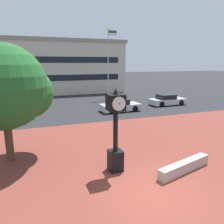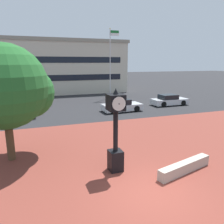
{
  "view_description": "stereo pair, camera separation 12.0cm",
  "coord_description": "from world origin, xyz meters",
  "px_view_note": "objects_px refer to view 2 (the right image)",
  "views": [
    {
      "loc": [
        -4.06,
        -6.6,
        4.99
      ],
      "look_at": [
        -0.93,
        2.04,
        2.89
      ],
      "focal_mm": 34.89,
      "sensor_mm": 36.0,
      "label": 1
    },
    {
      "loc": [
        -3.95,
        -6.64,
        4.99
      ],
      "look_at": [
        -0.93,
        2.04,
        2.89
      ],
      "focal_mm": 34.89,
      "sensor_mm": 36.0,
      "label": 2
    }
  ],
  "objects_px": {
    "car_street_mid": "(10,113)",
    "civic_building": "(44,66)",
    "plaza_tree": "(10,88)",
    "street_clock": "(116,131)",
    "car_street_near": "(121,106)",
    "flagpole_primary": "(111,60)",
    "car_street_far": "(169,100)"
  },
  "relations": [
    {
      "from": "street_clock",
      "to": "car_street_mid",
      "type": "xyz_separation_m",
      "value": [
        -5.66,
        12.12,
        -1.37
      ]
    },
    {
      "from": "plaza_tree",
      "to": "car_street_far",
      "type": "xyz_separation_m",
      "value": [
        16.09,
        9.96,
        -3.16
      ]
    },
    {
      "from": "plaza_tree",
      "to": "flagpole_primary",
      "type": "height_order",
      "value": "flagpole_primary"
    },
    {
      "from": "car_street_far",
      "to": "flagpole_primary",
      "type": "xyz_separation_m",
      "value": [
        -4.9,
        7.17,
        4.7
      ]
    },
    {
      "from": "plaza_tree",
      "to": "car_street_near",
      "type": "relative_size",
      "value": 1.42
    },
    {
      "from": "car_street_near",
      "to": "civic_building",
      "type": "bearing_deg",
      "value": -164.78
    },
    {
      "from": "plaza_tree",
      "to": "street_clock",
      "type": "bearing_deg",
      "value": -33.96
    },
    {
      "from": "civic_building",
      "to": "car_street_near",
      "type": "bearing_deg",
      "value": -71.48
    },
    {
      "from": "flagpole_primary",
      "to": "civic_building",
      "type": "relative_size",
      "value": 0.35
    },
    {
      "from": "street_clock",
      "to": "car_street_near",
      "type": "bearing_deg",
      "value": 65.44
    },
    {
      "from": "car_street_mid",
      "to": "civic_building",
      "type": "bearing_deg",
      "value": 171.25
    },
    {
      "from": "car_street_far",
      "to": "car_street_near",
      "type": "bearing_deg",
      "value": -79.98
    },
    {
      "from": "plaza_tree",
      "to": "civic_building",
      "type": "bearing_deg",
      "value": 84.51
    },
    {
      "from": "street_clock",
      "to": "flagpole_primary",
      "type": "relative_size",
      "value": 0.41
    },
    {
      "from": "car_street_near",
      "to": "car_street_far",
      "type": "bearing_deg",
      "value": 97.13
    },
    {
      "from": "car_street_near",
      "to": "flagpole_primary",
      "type": "xyz_separation_m",
      "value": [
        1.69,
        8.38,
        4.7
      ]
    },
    {
      "from": "car_street_mid",
      "to": "car_street_near",
      "type": "bearing_deg",
      "value": 90.7
    },
    {
      "from": "car_street_near",
      "to": "street_clock",
      "type": "bearing_deg",
      "value": -26.19
    },
    {
      "from": "street_clock",
      "to": "car_street_far",
      "type": "bearing_deg",
      "value": 46.68
    },
    {
      "from": "plaza_tree",
      "to": "civic_building",
      "type": "xyz_separation_m",
      "value": [
        2.77,
        28.85,
        0.55
      ]
    },
    {
      "from": "street_clock",
      "to": "plaza_tree",
      "type": "height_order",
      "value": "plaza_tree"
    },
    {
      "from": "street_clock",
      "to": "car_street_far",
      "type": "relative_size",
      "value": 0.9
    },
    {
      "from": "plaza_tree",
      "to": "car_street_near",
      "type": "bearing_deg",
      "value": 42.64
    },
    {
      "from": "car_street_far",
      "to": "flagpole_primary",
      "type": "relative_size",
      "value": 0.46
    },
    {
      "from": "street_clock",
      "to": "plaza_tree",
      "type": "xyz_separation_m",
      "value": [
        -4.52,
        3.04,
        1.79
      ]
    },
    {
      "from": "car_street_near",
      "to": "car_street_far",
      "type": "xyz_separation_m",
      "value": [
        6.59,
        1.21,
        -0.0
      ]
    },
    {
      "from": "car_street_mid",
      "to": "flagpole_primary",
      "type": "xyz_separation_m",
      "value": [
        12.33,
        8.06,
        4.7
      ]
    },
    {
      "from": "car_street_near",
      "to": "car_street_mid",
      "type": "bearing_deg",
      "value": -95.02
    },
    {
      "from": "car_street_far",
      "to": "civic_building",
      "type": "distance_m",
      "value": 23.41
    },
    {
      "from": "plaza_tree",
      "to": "car_street_far",
      "type": "bearing_deg",
      "value": 31.76
    },
    {
      "from": "car_street_far",
      "to": "flagpole_primary",
      "type": "height_order",
      "value": "flagpole_primary"
    },
    {
      "from": "flagpole_primary",
      "to": "car_street_near",
      "type": "bearing_deg",
      "value": -101.41
    }
  ]
}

